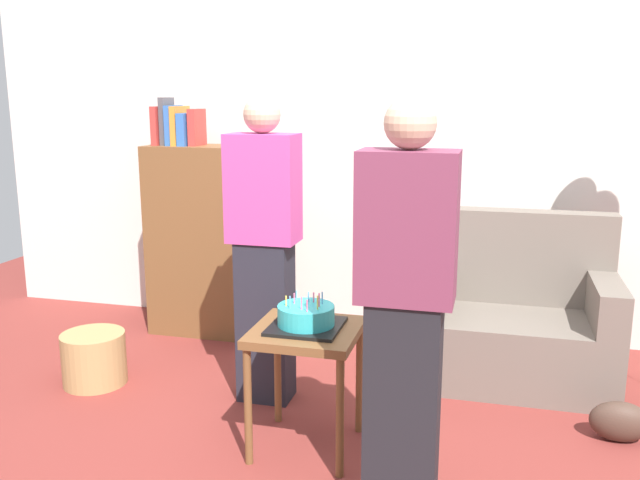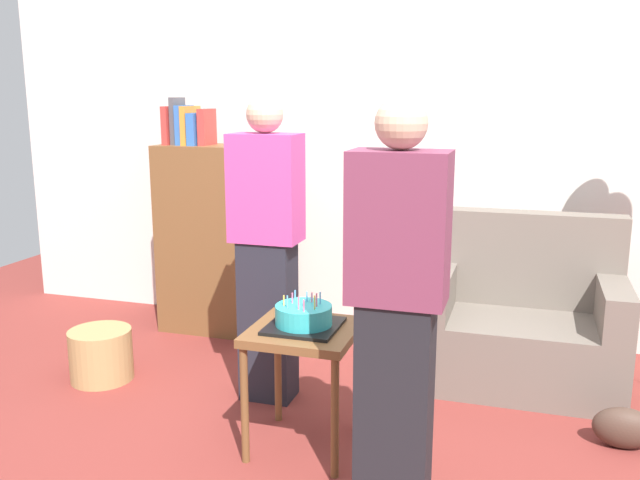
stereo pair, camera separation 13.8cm
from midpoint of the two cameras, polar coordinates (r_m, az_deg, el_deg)
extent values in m
plane|color=maroon|center=(3.11, 0.38, -19.51)|extent=(8.00, 8.00, 0.00)
cube|color=silver|center=(4.65, 7.84, 8.58)|extent=(6.00, 0.10, 2.70)
cube|color=#6B6056|center=(4.09, 17.44, -8.91)|extent=(1.10, 0.70, 0.40)
cube|color=#6B6056|center=(4.21, 17.87, -1.50)|extent=(1.10, 0.16, 0.56)
cube|color=#6B6056|center=(4.01, 11.00, -4.17)|extent=(0.16, 0.70, 0.24)
cube|color=#6B6056|center=(4.03, 24.45, -4.99)|extent=(0.16, 0.70, 0.24)
cube|color=brown|center=(4.71, -7.77, 0.01)|extent=(0.80, 0.36, 1.30)
cube|color=red|center=(4.75, -11.58, 9.46)|extent=(0.04, 0.23, 0.26)
cube|color=#4C4C51|center=(4.73, -11.09, 9.83)|extent=(0.04, 0.17, 0.32)
cube|color=#3366B7|center=(4.71, -10.54, 9.52)|extent=(0.04, 0.21, 0.26)
cube|color=orange|center=(4.69, -10.04, 9.50)|extent=(0.04, 0.23, 0.26)
cube|color=#3366B7|center=(4.66, -9.39, 9.23)|extent=(0.06, 0.25, 0.21)
cube|color=red|center=(4.63, -8.67, 9.41)|extent=(0.05, 0.19, 0.24)
cube|color=brown|center=(3.11, -0.10, -7.77)|extent=(0.48, 0.48, 0.04)
cylinder|color=brown|center=(3.11, -5.09, -13.73)|extent=(0.04, 0.04, 0.55)
cylinder|color=brown|center=(2.99, 2.64, -14.82)|extent=(0.04, 0.04, 0.55)
cylinder|color=brown|center=(3.47, -2.41, -10.87)|extent=(0.04, 0.04, 0.55)
cylinder|color=brown|center=(3.36, 4.49, -11.68)|extent=(0.04, 0.04, 0.55)
cube|color=black|center=(3.10, -0.10, -7.28)|extent=(0.32, 0.32, 0.02)
cylinder|color=#2DB2B7|center=(3.09, -0.10, -6.35)|extent=(0.26, 0.26, 0.09)
cylinder|color=#EA668C|center=(3.05, 1.02, -5.09)|extent=(0.01, 0.01, 0.06)
cylinder|color=#66B2E5|center=(3.09, 1.30, -4.92)|extent=(0.01, 0.01, 0.06)
cylinder|color=#EA668C|center=(3.11, 0.58, -4.87)|extent=(0.01, 0.01, 0.05)
cylinder|color=#66B2E5|center=(3.12, 0.15, -4.80)|extent=(0.01, 0.01, 0.05)
cylinder|color=#66B2E5|center=(3.14, -0.86, -4.70)|extent=(0.01, 0.01, 0.05)
cylinder|color=#EA668C|center=(3.10, -1.07, -4.94)|extent=(0.01, 0.01, 0.05)
cylinder|color=#F2CC4C|center=(3.06, -1.78, -5.14)|extent=(0.01, 0.01, 0.05)
cylinder|color=#66B2E5|center=(3.03, -1.46, -5.25)|extent=(0.01, 0.01, 0.06)
cylinder|color=#EA668C|center=(3.01, -0.50, -5.36)|extent=(0.01, 0.01, 0.06)
cylinder|color=#EA668C|center=(2.98, -0.04, -5.58)|extent=(0.01, 0.01, 0.06)
cylinder|color=#F2CC4C|center=(3.01, 0.87, -5.30)|extent=(0.01, 0.01, 0.06)
cube|color=#23232D|center=(3.67, -3.32, -6.80)|extent=(0.28, 0.20, 0.88)
cube|color=#C6428E|center=(3.51, -3.46, 4.40)|extent=(0.36, 0.22, 0.56)
sphere|color=#D1A889|center=(3.48, -3.54, 10.54)|extent=(0.19, 0.19, 0.19)
cube|color=black|center=(2.71, 7.78, -14.11)|extent=(0.28, 0.20, 0.88)
cube|color=#75334C|center=(2.47, 8.26, 1.03)|extent=(0.36, 0.22, 0.56)
sphere|color=#D1A889|center=(2.43, 8.53, 9.73)|extent=(0.19, 0.19, 0.19)
cylinder|color=#A88451|center=(4.17, -17.09, -9.24)|extent=(0.36, 0.36, 0.30)
ellipsoid|color=#473328|center=(3.62, 25.28, -14.16)|extent=(0.28, 0.14, 0.20)
camera|label=1|loc=(0.07, -88.78, 0.26)|focal=37.91mm
camera|label=2|loc=(0.07, 91.22, -0.26)|focal=37.91mm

